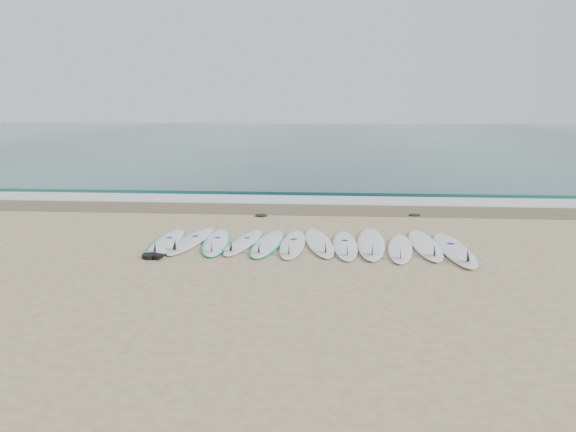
# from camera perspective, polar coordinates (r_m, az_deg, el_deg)

# --- Properties ---
(ground) EXTENTS (120.00, 120.00, 0.00)m
(ground) POSITION_cam_1_polar(r_m,az_deg,el_deg) (12.03, 1.94, -3.10)
(ground) COLOR tan
(ocean) EXTENTS (120.00, 55.00, 0.03)m
(ocean) POSITION_cam_1_polar(r_m,az_deg,el_deg) (44.23, 3.78, 7.80)
(ocean) COLOR #1C5353
(ocean) RESTS_ON ground
(wet_sand_band) EXTENTS (120.00, 1.80, 0.01)m
(wet_sand_band) POSITION_cam_1_polar(r_m,az_deg,el_deg) (16.03, 2.57, 0.69)
(wet_sand_band) COLOR brown
(wet_sand_band) RESTS_ON ground
(foam_band) EXTENTS (120.00, 1.40, 0.04)m
(foam_band) POSITION_cam_1_polar(r_m,az_deg,el_deg) (17.40, 2.72, 1.62)
(foam_band) COLOR silver
(foam_band) RESTS_ON ground
(wave_crest) EXTENTS (120.00, 1.00, 0.10)m
(wave_crest) POSITION_cam_1_polar(r_m,az_deg,el_deg) (18.87, 2.86, 2.52)
(wave_crest) COLOR #1C5353
(wave_crest) RESTS_ON ground
(surfboard_0) EXTENTS (0.69, 2.51, 0.32)m
(surfboard_0) POSITION_cam_1_polar(r_m,az_deg,el_deg) (12.44, -12.27, -2.65)
(surfboard_0) COLOR white
(surfboard_0) RESTS_ON ground
(surfboard_1) EXTENTS (0.82, 2.56, 0.32)m
(surfboard_1) POSITION_cam_1_polar(r_m,az_deg,el_deg) (12.45, -9.91, -2.50)
(surfboard_1) COLOR silver
(surfboard_1) RESTS_ON ground
(surfboard_2) EXTENTS (0.81, 2.45, 0.31)m
(surfboard_2) POSITION_cam_1_polar(r_m,az_deg,el_deg) (12.29, -7.30, -2.66)
(surfboard_2) COLOR white
(surfboard_2) RESTS_ON ground
(surfboard_3) EXTENTS (0.84, 2.38, 0.30)m
(surfboard_3) POSITION_cam_1_polar(r_m,az_deg,el_deg) (12.19, -4.59, -2.69)
(surfboard_3) COLOR white
(surfboard_3) RESTS_ON ground
(surfboard_4) EXTENTS (0.80, 2.48, 0.31)m
(surfboard_4) POSITION_cam_1_polar(r_m,az_deg,el_deg) (12.09, -2.10, -2.81)
(surfboard_4) COLOR white
(surfboard_4) RESTS_ON ground
(surfboard_5) EXTENTS (0.56, 2.49, 0.32)m
(surfboard_5) POSITION_cam_1_polar(r_m,az_deg,el_deg) (11.99, 0.46, -2.88)
(surfboard_5) COLOR white
(surfboard_5) RESTS_ON ground
(surfboard_6) EXTENTS (0.94, 2.63, 0.33)m
(surfboard_6) POSITION_cam_1_polar(r_m,az_deg,el_deg) (12.13, 3.21, -2.72)
(surfboard_6) COLOR white
(surfboard_6) RESTS_ON ground
(surfboard_7) EXTENTS (0.56, 2.49, 0.32)m
(surfboard_7) POSITION_cam_1_polar(r_m,az_deg,el_deg) (11.95, 5.84, -2.99)
(surfboard_7) COLOR white
(surfboard_7) RESTS_ON ground
(surfboard_8) EXTENTS (0.72, 2.85, 0.36)m
(surfboard_8) POSITION_cam_1_polar(r_m,az_deg,el_deg) (12.14, 8.44, -2.78)
(surfboard_8) COLOR white
(surfboard_8) RESTS_ON ground
(surfboard_9) EXTENTS (0.78, 2.46, 0.31)m
(surfboard_9) POSITION_cam_1_polar(r_m,az_deg,el_deg) (11.89, 11.34, -3.25)
(surfboard_9) COLOR white
(surfboard_9) RESTS_ON ground
(surfboard_10) EXTENTS (0.61, 2.69, 0.34)m
(surfboard_10) POSITION_cam_1_polar(r_m,az_deg,el_deg) (12.25, 13.80, -2.89)
(surfboard_10) COLOR white
(surfboard_10) RESTS_ON ground
(surfboard_11) EXTENTS (0.68, 2.85, 0.36)m
(surfboard_11) POSITION_cam_1_polar(r_m,az_deg,el_deg) (12.03, 16.59, -3.30)
(surfboard_11) COLOR white
(surfboard_11) RESTS_ON ground
(seaweed_near) EXTENTS (0.35, 0.27, 0.07)m
(seaweed_near) POSITION_cam_1_polar(r_m,az_deg,el_deg) (15.08, -2.73, 0.09)
(seaweed_near) COLOR black
(seaweed_near) RESTS_ON ground
(seaweed_far) EXTENTS (0.32, 0.25, 0.06)m
(seaweed_far) POSITION_cam_1_polar(r_m,az_deg,el_deg) (15.49, 12.73, 0.11)
(seaweed_far) COLOR black
(seaweed_far) RESTS_ON ground
(leash_coil) EXTENTS (0.46, 0.36, 0.11)m
(leash_coil) POSITION_cam_1_polar(r_m,az_deg,el_deg) (11.44, -13.65, -3.98)
(leash_coil) COLOR black
(leash_coil) RESTS_ON ground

